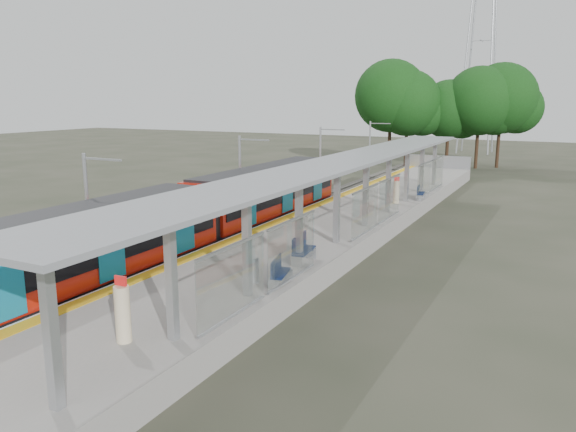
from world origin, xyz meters
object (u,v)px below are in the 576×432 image
object	(u,v)px
train	(196,215)
litter_bin	(253,270)
bench_near	(279,271)
info_pillar_far	(396,192)
bench_mid	(302,248)
bench_far	(420,192)
info_pillar_near	(123,314)

from	to	relation	value
train	litter_bin	size ratio (longest dim) A/B	28.88
bench_near	litter_bin	distance (m)	0.98
bench_near	info_pillar_far	world-z (taller)	info_pillar_far
train	bench_mid	bearing A→B (deg)	-14.39
bench_far	info_pillar_far	bearing A→B (deg)	-121.37
train	info_pillar_far	size ratio (longest dim) A/B	16.21
info_pillar_far	litter_bin	distance (m)	17.66
bench_far	info_pillar_far	xyz separation A→B (m)	(-0.95, -2.24, 0.25)
train	bench_near	xyz separation A→B (m)	(6.90, -4.53, -0.55)
train	bench_far	distance (m)	16.74
bench_far	litter_bin	distance (m)	19.93
train	bench_mid	world-z (taller)	train
bench_near	bench_far	xyz separation A→B (m)	(0.22, 19.66, -0.02)
info_pillar_near	bench_mid	bearing A→B (deg)	79.91
info_pillar_near	litter_bin	size ratio (longest dim) A/B	1.98
train	bench_near	size ratio (longest dim) A/B	18.89
bench_near	info_pillar_far	distance (m)	17.44
bench_mid	litter_bin	size ratio (longest dim) A/B	1.81
info_pillar_near	train	bearing A→B (deg)	113.18
bench_mid	bench_far	world-z (taller)	bench_mid
info_pillar_near	bench_near	bearing A→B (deg)	72.98
train	bench_near	world-z (taller)	train
bench_far	info_pillar_far	world-z (taller)	info_pillar_far
info_pillar_near	litter_bin	distance (m)	6.06
info_pillar_near	bench_far	bearing A→B (deg)	82.82
bench_near	info_pillar_near	xyz separation A→B (m)	(-1.52, -6.25, 0.32)
bench_near	bench_far	distance (m)	19.66
bench_near	info_pillar_near	bearing A→B (deg)	-117.41
bench_mid	info_pillar_far	size ratio (longest dim) A/B	1.02
train	info_pillar_far	bearing A→B (deg)	64.44
bench_near	litter_bin	size ratio (longest dim) A/B	1.53
bench_near	litter_bin	world-z (taller)	bench_near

